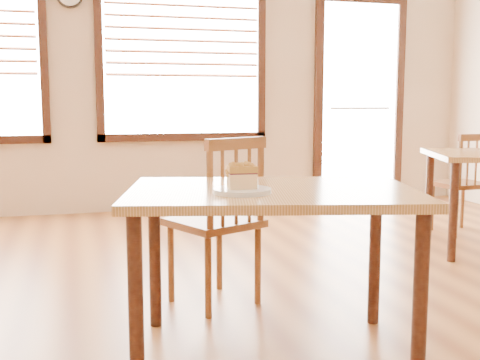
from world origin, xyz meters
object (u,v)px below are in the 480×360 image
at_px(cafe_chair_main, 219,220).
at_px(cafe_chair_second, 464,183).
at_px(plate, 242,191).
at_px(cake_slice, 242,175).
at_px(cafe_table_main, 272,210).

relative_size(cafe_chair_main, cafe_chair_second, 1.09).
bearing_deg(cafe_chair_second, cafe_chair_main, 23.09).
relative_size(cafe_chair_second, plate, 3.56).
bearing_deg(cafe_chair_second, cake_slice, 34.96).
bearing_deg(cafe_chair_main, cafe_chair_second, -178.34).
distance_m(plate, cake_slice, 0.07).
distance_m(cafe_chair_main, cafe_chair_second, 2.72).
relative_size(cafe_chair_main, cake_slice, 7.26).
relative_size(cafe_chair_main, plate, 3.89).
bearing_deg(cafe_chair_second, cafe_table_main, 35.58).
relative_size(cafe_table_main, cake_slice, 10.78).
bearing_deg(plate, cafe_chair_second, 38.25).
xyz_separation_m(cafe_chair_second, plate, (-2.52, -1.99, 0.32)).
height_order(cafe_table_main, cake_slice, cake_slice).
xyz_separation_m(cafe_chair_second, cake_slice, (-2.52, -1.99, 0.38)).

